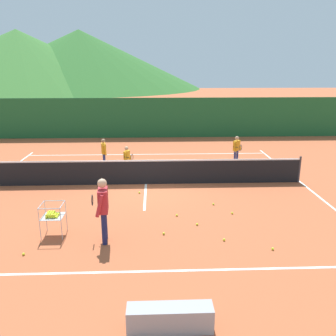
# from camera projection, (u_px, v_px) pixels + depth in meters

# --- Properties ---
(ground_plane) EXTENTS (120.00, 120.00, 0.00)m
(ground_plane) POSITION_uv_depth(u_px,v_px,m) (146.00, 184.00, 13.70)
(ground_plane) COLOR #B25633
(line_baseline_near) EXTENTS (12.25, 0.08, 0.01)m
(line_baseline_near) POSITION_uv_depth(u_px,v_px,m) (141.00, 271.00, 7.88)
(line_baseline_near) COLOR white
(line_baseline_near) RESTS_ON ground
(line_baseline_far) EXTENTS (12.25, 0.08, 0.01)m
(line_baseline_far) POSITION_uv_depth(u_px,v_px,m) (148.00, 154.00, 18.27)
(line_baseline_far) COLOR white
(line_baseline_far) RESTS_ON ground
(line_sideline_east) EXTENTS (0.08, 10.83, 0.01)m
(line_sideline_east) POSITION_uv_depth(u_px,v_px,m) (300.00, 182.00, 13.93)
(line_sideline_east) COLOR white
(line_sideline_east) RESTS_ON ground
(line_service_center) EXTENTS (0.08, 5.23, 0.01)m
(line_service_center) POSITION_uv_depth(u_px,v_px,m) (146.00, 184.00, 13.69)
(line_service_center) COLOR white
(line_service_center) RESTS_ON ground
(tennis_net) EXTENTS (12.14, 0.08, 1.05)m
(tennis_net) POSITION_uv_depth(u_px,v_px,m) (146.00, 172.00, 13.56)
(tennis_net) COLOR #333338
(tennis_net) RESTS_ON ground
(instructor) EXTENTS (0.48, 0.77, 1.73)m
(instructor) POSITION_uv_depth(u_px,v_px,m) (103.00, 204.00, 8.97)
(instructor) COLOR #191E4C
(instructor) RESTS_ON ground
(student_0) EXTENTS (0.29, 0.54, 1.32)m
(student_0) POSITION_uv_depth(u_px,v_px,m) (104.00, 150.00, 15.70)
(student_0) COLOR navy
(student_0) RESTS_ON ground
(student_1) EXTENTS (0.41, 0.65, 1.20)m
(student_1) POSITION_uv_depth(u_px,v_px,m) (127.00, 158.00, 14.77)
(student_1) COLOR black
(student_1) RESTS_ON ground
(student_2) EXTENTS (0.47, 0.71, 1.32)m
(student_2) POSITION_uv_depth(u_px,v_px,m) (237.00, 147.00, 16.28)
(student_2) COLOR navy
(student_2) RESTS_ON ground
(ball_cart) EXTENTS (0.58, 0.58, 0.90)m
(ball_cart) POSITION_uv_depth(u_px,v_px,m) (52.00, 215.00, 9.42)
(ball_cart) COLOR #B7B7BC
(ball_cart) RESTS_ON ground
(tennis_ball_0) EXTENTS (0.07, 0.07, 0.07)m
(tennis_ball_0) POSITION_uv_depth(u_px,v_px,m) (273.00, 249.00, 8.79)
(tennis_ball_0) COLOR yellow
(tennis_ball_0) RESTS_ON ground
(tennis_ball_1) EXTENTS (0.07, 0.07, 0.07)m
(tennis_ball_1) POSITION_uv_depth(u_px,v_px,m) (197.00, 224.00, 10.15)
(tennis_ball_1) COLOR yellow
(tennis_ball_1) RESTS_ON ground
(tennis_ball_2) EXTENTS (0.07, 0.07, 0.07)m
(tennis_ball_2) POSITION_uv_depth(u_px,v_px,m) (213.00, 204.00, 11.64)
(tennis_ball_2) COLOR yellow
(tennis_ball_2) RESTS_ON ground
(tennis_ball_3) EXTENTS (0.07, 0.07, 0.07)m
(tennis_ball_3) POSITION_uv_depth(u_px,v_px,m) (232.00, 213.00, 10.92)
(tennis_ball_3) COLOR yellow
(tennis_ball_3) RESTS_ON ground
(tennis_ball_4) EXTENTS (0.07, 0.07, 0.07)m
(tennis_ball_4) POSITION_uv_depth(u_px,v_px,m) (139.00, 193.00, 12.68)
(tennis_ball_4) COLOR yellow
(tennis_ball_4) RESTS_ON ground
(tennis_ball_5) EXTENTS (0.07, 0.07, 0.07)m
(tennis_ball_5) POSITION_uv_depth(u_px,v_px,m) (177.00, 215.00, 10.77)
(tennis_ball_5) COLOR yellow
(tennis_ball_5) RESTS_ON ground
(tennis_ball_6) EXTENTS (0.07, 0.07, 0.07)m
(tennis_ball_6) POSITION_uv_depth(u_px,v_px,m) (164.00, 233.00, 9.60)
(tennis_ball_6) COLOR yellow
(tennis_ball_6) RESTS_ON ground
(tennis_ball_7) EXTENTS (0.07, 0.07, 0.07)m
(tennis_ball_7) POSITION_uv_depth(u_px,v_px,m) (24.00, 254.00, 8.55)
(tennis_ball_7) COLOR yellow
(tennis_ball_7) RESTS_ON ground
(tennis_ball_8) EXTENTS (0.07, 0.07, 0.07)m
(tennis_ball_8) POSITION_uv_depth(u_px,v_px,m) (224.00, 240.00, 9.25)
(tennis_ball_8) COLOR yellow
(tennis_ball_8) RESTS_ON ground
(windscreen_fence) EXTENTS (26.94, 0.08, 2.51)m
(windscreen_fence) POSITION_uv_depth(u_px,v_px,m) (149.00, 118.00, 22.22)
(windscreen_fence) COLOR #1E5B2D
(windscreen_fence) RESTS_ON ground
(courtside_bench) EXTENTS (1.50, 0.36, 0.46)m
(courtside_bench) POSITION_uv_depth(u_px,v_px,m) (170.00, 318.00, 6.10)
(courtside_bench) COLOR #99999E
(courtside_bench) RESTS_ON ground
(hill_0) EXTENTS (46.32, 46.32, 10.75)m
(hill_0) POSITION_uv_depth(u_px,v_px,m) (19.00, 60.00, 64.51)
(hill_0) COLOR #38702D
(hill_0) RESTS_ON ground
(hill_1) EXTENTS (47.59, 47.59, 11.17)m
(hill_1) POSITION_uv_depth(u_px,v_px,m) (80.00, 59.00, 69.50)
(hill_1) COLOR #2D6628
(hill_1) RESTS_ON ground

